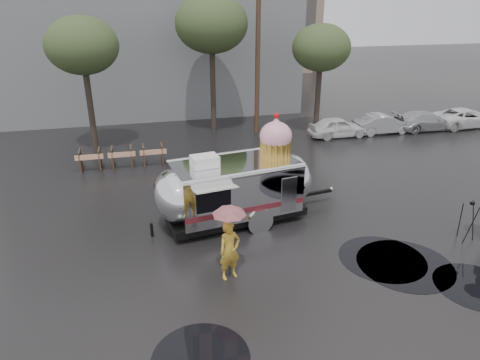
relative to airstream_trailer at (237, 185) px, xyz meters
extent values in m
plane|color=black|center=(1.37, -3.22, -1.41)|extent=(120.00, 120.00, 0.00)
cylinder|color=black|center=(-2.42, -6.37, -1.41)|extent=(2.32, 2.32, 0.01)
cylinder|color=black|center=(5.74, -5.64, -1.41)|extent=(2.34, 2.34, 0.01)
cylinder|color=black|center=(4.39, -4.17, -1.41)|extent=(2.96, 2.96, 0.01)
cylinder|color=black|center=(3.89, -3.68, -1.41)|extent=(2.74, 2.74, 0.01)
cube|color=slate|center=(-2.63, 20.78, 5.09)|extent=(22.00, 12.00, 13.00)
cylinder|color=#473323|center=(3.87, 10.78, 3.09)|extent=(0.28, 0.28, 9.00)
cylinder|color=#382D26|center=(-5.63, 9.78, 1.51)|extent=(0.32, 0.32, 5.85)
ellipsoid|color=#2E411D|center=(-5.63, 9.78, 4.11)|extent=(3.64, 3.64, 2.86)
cylinder|color=#382D26|center=(1.37, 11.78, 1.96)|extent=(0.32, 0.32, 6.75)
ellipsoid|color=#2E411D|center=(1.37, 11.78, 4.96)|extent=(4.20, 4.20, 3.30)
cylinder|color=#382D26|center=(7.37, 9.78, 1.29)|extent=(0.32, 0.32, 5.40)
ellipsoid|color=#2E411D|center=(7.37, 9.78, 3.69)|extent=(3.36, 3.36, 2.64)
cube|color=#473323|center=(-6.13, 6.78, -0.91)|extent=(0.08, 0.80, 1.00)
cube|color=#473323|center=(-5.23, 6.78, -0.91)|extent=(0.08, 0.80, 1.00)
cube|color=#E5590C|center=(-5.68, 6.40, -0.66)|extent=(1.30, 0.04, 0.25)
cube|color=#473323|center=(-4.63, 6.78, -0.91)|extent=(0.08, 0.80, 1.00)
cube|color=#473323|center=(-3.73, 6.78, -0.91)|extent=(0.08, 0.80, 1.00)
cube|color=#E5590C|center=(-4.18, 6.40, -0.66)|extent=(1.30, 0.04, 0.25)
cube|color=#473323|center=(-3.13, 6.78, -0.91)|extent=(0.08, 0.80, 1.00)
cube|color=#473323|center=(-2.23, 6.78, -0.91)|extent=(0.08, 0.80, 1.00)
cube|color=#E5590C|center=(-2.68, 6.40, -0.66)|extent=(1.30, 0.04, 0.25)
imported|color=silver|center=(8.37, 8.78, -0.71)|extent=(4.00, 1.80, 1.40)
imported|color=#B2B2B7|center=(11.37, 8.78, -0.71)|extent=(4.00, 1.80, 1.40)
imported|color=#B2B2B7|center=(14.37, 8.78, -0.69)|extent=(4.20, 1.80, 1.44)
imported|color=silver|center=(17.37, 8.78, -0.66)|extent=(4.40, 1.90, 1.50)
cube|color=silver|center=(-0.09, -0.01, 0.00)|extent=(4.73, 2.95, 1.81)
ellipsoid|color=silver|center=(2.10, 0.32, 0.00)|extent=(1.84, 2.52, 1.81)
ellipsoid|color=silver|center=(-2.29, -0.34, 0.00)|extent=(1.84, 2.52, 1.81)
cube|color=black|center=(-0.09, -0.01, -1.06)|extent=(5.28, 2.74, 0.30)
cylinder|color=black|center=(0.56, -0.96, -1.06)|extent=(0.73, 0.32, 0.71)
cylinder|color=black|center=(0.25, 1.09, -1.06)|extent=(0.73, 0.32, 0.71)
cylinder|color=silver|center=(0.58, -1.10, -1.01)|extent=(0.97, 0.24, 0.97)
cube|color=black|center=(3.50, 0.53, -0.91)|extent=(1.21, 0.30, 0.12)
sphere|color=silver|center=(4.09, 0.62, -0.86)|extent=(0.18, 0.18, 0.16)
cylinder|color=black|center=(-3.18, -0.47, -1.16)|extent=(0.11, 0.11, 0.50)
cube|color=#52161D|center=(0.08, -1.15, -0.46)|extent=(4.39, 0.68, 0.20)
cube|color=#52161D|center=(-0.26, 1.13, -0.46)|extent=(4.39, 0.68, 0.20)
cube|color=black|center=(-1.12, -1.34, 0.15)|extent=(1.20, 0.21, 0.81)
cube|color=#BAB5AC|center=(-1.08, -1.58, 0.65)|extent=(1.47, 0.70, 0.14)
cube|color=silver|center=(1.67, -0.93, -0.15)|extent=(0.60, 0.12, 1.31)
cube|color=white|center=(-1.19, -0.17, 1.11)|extent=(0.99, 0.78, 0.38)
cylinder|color=gold|center=(1.50, 0.23, 1.21)|extent=(1.19, 1.19, 0.60)
ellipsoid|color=#F7ABBA|center=(1.50, 0.23, 1.69)|extent=(1.33, 1.33, 1.05)
cone|color=#F7ABBA|center=(1.50, 0.23, 2.21)|extent=(0.57, 0.57, 0.40)
sphere|color=red|center=(1.50, 0.23, 2.44)|extent=(0.23, 0.23, 0.20)
imported|color=gold|center=(-1.07, -3.45, -0.50)|extent=(0.75, 0.60, 1.83)
imported|color=pink|center=(-1.07, -3.45, 0.54)|extent=(1.20, 1.20, 0.82)
cylinder|color=black|center=(-1.07, -3.45, -0.59)|extent=(0.02, 0.02, 1.65)
cylinder|color=black|center=(7.50, -3.29, -0.72)|extent=(0.09, 0.32, 1.40)
cylinder|color=black|center=(7.10, -3.15, -0.72)|extent=(0.25, 0.22, 1.40)
cylinder|color=black|center=(7.18, -3.57, -0.72)|extent=(0.31, 0.13, 1.40)
cube|color=black|center=(7.26, -3.33, -0.01)|extent=(0.13, 0.12, 0.10)
camera|label=1|loc=(-3.36, -13.86, 6.25)|focal=32.00mm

